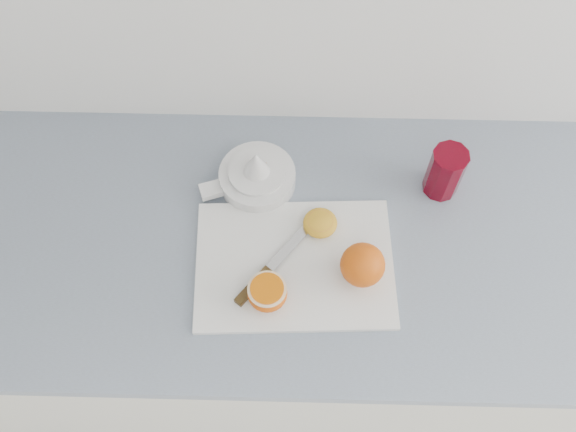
{
  "coord_description": "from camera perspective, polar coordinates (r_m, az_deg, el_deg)",
  "views": [
    {
      "loc": [
        -0.13,
        1.12,
        2.04
      ],
      "look_at": [
        -0.14,
        1.71,
        0.96
      ],
      "focal_mm": 40.0,
      "sensor_mm": 36.0,
      "label": 1
    }
  ],
  "objects": [
    {
      "name": "whole_orange",
      "position": [
        1.21,
        6.65,
        -4.34
      ],
      "size": [
        0.08,
        0.08,
        0.08
      ],
      "color": "orange",
      "rests_on": "cutting_board"
    },
    {
      "name": "cutting_board",
      "position": [
        1.25,
        0.59,
        -4.32
      ],
      "size": [
        0.39,
        0.29,
        0.01
      ],
      "primitive_type": "cube",
      "rotation": [
        0.0,
        0.0,
        0.04
      ],
      "color": "white",
      "rests_on": "counter"
    },
    {
      "name": "citrus_juicer",
      "position": [
        1.32,
        -2.84,
        3.6
      ],
      "size": [
        0.2,
        0.16,
        0.11
      ],
      "color": "white",
      "rests_on": "counter"
    },
    {
      "name": "squeezed_shell",
      "position": [
        1.27,
        2.88,
        -0.61
      ],
      "size": [
        0.07,
        0.07,
        0.03
      ],
      "color": "gold",
      "rests_on": "cutting_board"
    },
    {
      "name": "half_orange",
      "position": [
        1.2,
        -1.85,
        -6.84
      ],
      "size": [
        0.07,
        0.07,
        0.05
      ],
      "color": "orange",
      "rests_on": "cutting_board"
    },
    {
      "name": "red_tumbler",
      "position": [
        1.33,
        13.75,
        3.72
      ],
      "size": [
        0.07,
        0.07,
        0.12
      ],
      "color": "#5D000F",
      "rests_on": "counter"
    },
    {
      "name": "counter",
      "position": [
        1.69,
        2.57,
        -8.66
      ],
      "size": [
        2.6,
        0.64,
        0.89
      ],
      "color": "silver",
      "rests_on": "ground"
    },
    {
      "name": "paring_knife",
      "position": [
        1.23,
        -2.53,
        -5.62
      ],
      "size": [
        0.14,
        0.18,
        0.01
      ],
      "color": "#3E2B0E",
      "rests_on": "cutting_board"
    }
  ]
}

